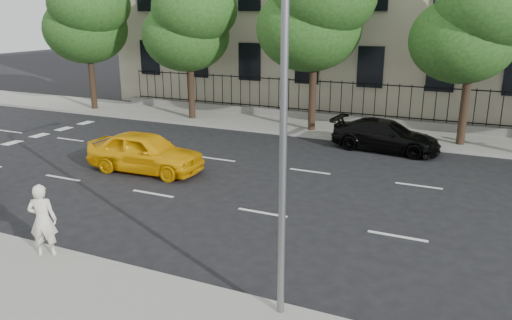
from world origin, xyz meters
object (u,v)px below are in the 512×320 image
at_px(street_light, 295,52).
at_px(black_sedan, 385,135).
at_px(yellow_taxi, 145,152).
at_px(woman_near, 43,220).

bearing_deg(street_light, black_sedan, 92.12).
relative_size(yellow_taxi, black_sedan, 0.97).
xyz_separation_m(yellow_taxi, woman_near, (2.09, -6.84, 0.29)).
distance_m(yellow_taxi, woman_near, 7.16).
bearing_deg(woman_near, black_sedan, -139.96).
xyz_separation_m(street_light, woman_near, (-6.10, -0.64, -4.09)).
bearing_deg(black_sedan, woman_near, 163.84).
bearing_deg(woman_near, street_light, 158.41).
height_order(street_light, black_sedan, street_light).
distance_m(street_light, yellow_taxi, 11.16).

